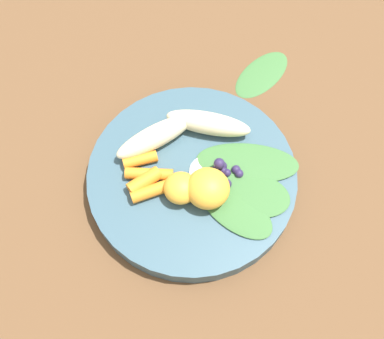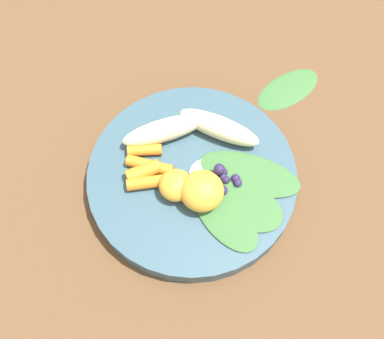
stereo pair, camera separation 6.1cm
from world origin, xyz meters
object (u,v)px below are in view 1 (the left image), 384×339
banana_peeled_right (208,123)px  kale_leaf_stray (262,73)px  banana_peeled_left (158,134)px  orange_segment_near (208,188)px  bowl (192,177)px

banana_peeled_right → kale_leaf_stray: 0.15m
banana_peeled_right → banana_peeled_left: bearing=27.0°
orange_segment_near → banana_peeled_left: bearing=82.3°
bowl → kale_leaf_stray: (0.21, 0.05, -0.01)m
bowl → banana_peeled_right: size_ratio=2.39×
banana_peeled_right → orange_segment_near: bearing=101.2°
bowl → kale_leaf_stray: bearing=13.2°
bowl → kale_leaf_stray: bowl is taller
bowl → orange_segment_near: bearing=-104.5°
banana_peeled_right → kale_leaf_stray: (0.15, 0.02, -0.04)m
bowl → kale_leaf_stray: 0.22m
banana_peeled_right → orange_segment_near: 0.10m
banana_peeled_left → kale_leaf_stray: bearing=-170.6°
kale_leaf_stray → bowl: bearing=-168.4°
banana_peeled_right → orange_segment_near: orange_segment_near is taller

